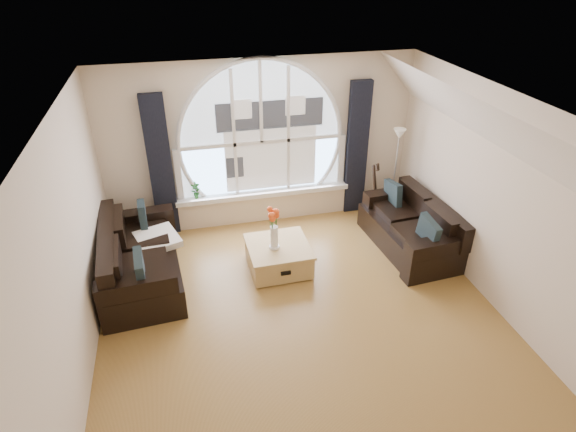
# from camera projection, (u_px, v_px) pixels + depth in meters

# --- Properties ---
(ground) EXTENTS (5.00, 5.50, 0.01)m
(ground) POSITION_uv_depth(u_px,v_px,m) (305.00, 323.00, 5.97)
(ground) COLOR brown
(ground) RESTS_ON ground
(ceiling) EXTENTS (5.00, 5.50, 0.01)m
(ceiling) POSITION_uv_depth(u_px,v_px,m) (310.00, 115.00, 4.62)
(ceiling) COLOR silver
(ceiling) RESTS_ON ground
(wall_back) EXTENTS (5.00, 0.01, 2.70)m
(wall_back) POSITION_uv_depth(u_px,v_px,m) (261.00, 144.00, 7.61)
(wall_back) COLOR beige
(wall_back) RESTS_ON ground
(wall_left) EXTENTS (0.01, 5.50, 2.70)m
(wall_left) POSITION_uv_depth(u_px,v_px,m) (68.00, 263.00, 4.79)
(wall_left) COLOR beige
(wall_left) RESTS_ON ground
(wall_right) EXTENTS (0.01, 5.50, 2.70)m
(wall_right) POSITION_uv_depth(u_px,v_px,m) (504.00, 207.00, 5.80)
(wall_right) COLOR beige
(wall_right) RESTS_ON ground
(attic_slope) EXTENTS (0.92, 5.50, 0.72)m
(attic_slope) POSITION_uv_depth(u_px,v_px,m) (500.00, 131.00, 5.24)
(attic_slope) COLOR silver
(attic_slope) RESTS_ON ground
(arched_window) EXTENTS (2.60, 0.06, 2.15)m
(arched_window) POSITION_uv_depth(u_px,v_px,m) (261.00, 128.00, 7.44)
(arched_window) COLOR silver
(arched_window) RESTS_ON wall_back
(window_sill) EXTENTS (2.90, 0.22, 0.08)m
(window_sill) POSITION_uv_depth(u_px,v_px,m) (264.00, 193.00, 7.95)
(window_sill) COLOR white
(window_sill) RESTS_ON wall_back
(window_frame) EXTENTS (2.76, 0.08, 2.15)m
(window_frame) POSITION_uv_depth(u_px,v_px,m) (261.00, 129.00, 7.42)
(window_frame) COLOR white
(window_frame) RESTS_ON wall_back
(neighbor_house) EXTENTS (1.70, 0.02, 1.50)m
(neighbor_house) POSITION_uv_depth(u_px,v_px,m) (271.00, 135.00, 7.53)
(neighbor_house) COLOR silver
(neighbor_house) RESTS_ON wall_back
(curtain_left) EXTENTS (0.35, 0.12, 2.30)m
(curtain_left) POSITION_uv_depth(u_px,v_px,m) (161.00, 168.00, 7.28)
(curtain_left) COLOR black
(curtain_left) RESTS_ON ground
(curtain_right) EXTENTS (0.35, 0.12, 2.30)m
(curtain_right) POSITION_uv_depth(u_px,v_px,m) (357.00, 149.00, 7.93)
(curtain_right) COLOR black
(curtain_right) RESTS_ON ground
(sofa_left) EXTENTS (1.11, 2.00, 0.86)m
(sofa_left) POSITION_uv_depth(u_px,v_px,m) (141.00, 258.00, 6.51)
(sofa_left) COLOR black
(sofa_left) RESTS_ON ground
(sofa_right) EXTENTS (1.03, 1.85, 0.79)m
(sofa_right) POSITION_uv_depth(u_px,v_px,m) (410.00, 225.00, 7.26)
(sofa_right) COLOR black
(sofa_right) RESTS_ON ground
(coffee_chest) EXTENTS (0.90, 0.90, 0.43)m
(coffee_chest) POSITION_uv_depth(u_px,v_px,m) (279.00, 256.00, 6.88)
(coffee_chest) COLOR #AE8B4C
(coffee_chest) RESTS_ON ground
(throw_blanket) EXTENTS (0.70, 0.70, 0.10)m
(throw_blanket) POSITION_uv_depth(u_px,v_px,m) (158.00, 239.00, 6.73)
(throw_blanket) COLOR silver
(throw_blanket) RESTS_ON sofa_left
(vase_flowers) EXTENTS (0.24, 0.24, 0.70)m
(vase_flowers) POSITION_uv_depth(u_px,v_px,m) (274.00, 224.00, 6.54)
(vase_flowers) COLOR white
(vase_flowers) RESTS_ON coffee_chest
(floor_lamp) EXTENTS (0.24, 0.24, 1.60)m
(floor_lamp) POSITION_uv_depth(u_px,v_px,m) (394.00, 175.00, 7.88)
(floor_lamp) COLOR #B2B2B2
(floor_lamp) RESTS_ON ground
(guitar) EXTENTS (0.43, 0.37, 1.06)m
(guitar) POSITION_uv_depth(u_px,v_px,m) (372.00, 190.00, 8.00)
(guitar) COLOR brown
(guitar) RESTS_ON ground
(potted_plant) EXTENTS (0.16, 0.13, 0.28)m
(potted_plant) POSITION_uv_depth(u_px,v_px,m) (196.00, 190.00, 7.63)
(potted_plant) COLOR #1E6023
(potted_plant) RESTS_ON window_sill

